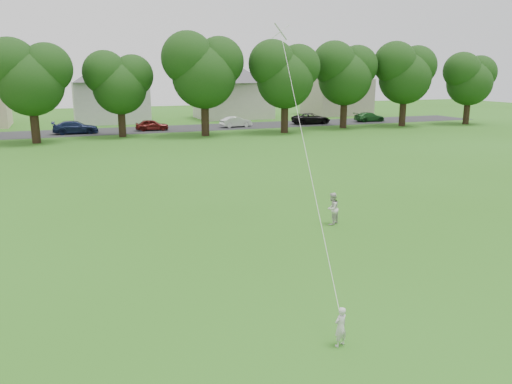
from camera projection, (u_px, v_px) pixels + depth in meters
name	position (u px, v px, depth m)	size (l,w,h in m)	color
ground	(283.00, 280.00, 15.14)	(160.00, 160.00, 0.00)	#2C6116
street	(121.00, 131.00, 53.20)	(90.00, 7.00, 0.01)	#2D2D30
toddler	(341.00, 327.00, 11.38)	(0.35, 0.23, 0.96)	beige
older_boy	(332.00, 209.00, 20.48)	(0.65, 0.51, 1.34)	beige
kite	(302.00, 133.00, 15.93)	(1.99, 5.86, 13.25)	white
tree_row	(143.00, 69.00, 46.69)	(81.83, 9.23, 10.49)	black
parked_cars	(141.00, 125.00, 52.83)	(64.71, 2.57, 1.29)	black
house_row	(103.00, 82.00, 60.86)	(76.47, 13.54, 10.35)	white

